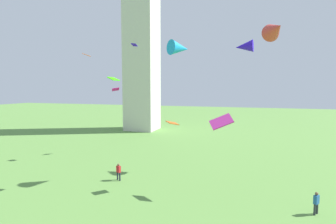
{
  "coord_description": "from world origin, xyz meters",
  "views": [
    {
      "loc": [
        5.47,
        -0.99,
        8.7
      ],
      "look_at": [
        -0.75,
        18.88,
        6.76
      ],
      "focal_mm": 27.61,
      "sensor_mm": 36.0,
      "label": 1
    }
  ],
  "objects_px": {
    "kite_flying_1": "(244,47)",
    "kite_flying_9": "(116,89)",
    "person_1": "(119,171)",
    "kite_flying_2": "(86,55)",
    "monument_obelisk": "(141,3)",
    "kite_flying_4": "(114,79)",
    "kite_flying_5": "(221,122)",
    "person_3": "(316,202)",
    "kite_flying_8": "(275,29)",
    "kite_flying_7": "(172,123)",
    "kite_flying_3": "(134,45)",
    "kite_flying_6": "(180,48)"
  },
  "relations": [
    {
      "from": "kite_flying_8",
      "to": "kite_flying_9",
      "type": "bearing_deg",
      "value": 122.27
    },
    {
      "from": "person_1",
      "to": "person_3",
      "type": "distance_m",
      "value": 16.29
    },
    {
      "from": "person_1",
      "to": "kite_flying_5",
      "type": "distance_m",
      "value": 10.79
    },
    {
      "from": "kite_flying_4",
      "to": "kite_flying_6",
      "type": "distance_m",
      "value": 6.89
    },
    {
      "from": "kite_flying_6",
      "to": "kite_flying_8",
      "type": "distance_m",
      "value": 11.76
    },
    {
      "from": "kite_flying_3",
      "to": "kite_flying_5",
      "type": "xyz_separation_m",
      "value": [
        11.54,
        -8.75,
        -7.96
      ]
    },
    {
      "from": "monument_obelisk",
      "to": "kite_flying_6",
      "type": "distance_m",
      "value": 32.59
    },
    {
      "from": "kite_flying_1",
      "to": "kite_flying_4",
      "type": "distance_m",
      "value": 14.23
    },
    {
      "from": "kite_flying_7",
      "to": "person_1",
      "type": "bearing_deg",
      "value": 122.04
    },
    {
      "from": "person_1",
      "to": "kite_flying_1",
      "type": "relative_size",
      "value": 0.81
    },
    {
      "from": "kite_flying_3",
      "to": "kite_flying_8",
      "type": "relative_size",
      "value": 0.52
    },
    {
      "from": "monument_obelisk",
      "to": "kite_flying_9",
      "type": "distance_m",
      "value": 25.88
    },
    {
      "from": "kite_flying_1",
      "to": "kite_flying_6",
      "type": "relative_size",
      "value": 0.81
    },
    {
      "from": "kite_flying_3",
      "to": "kite_flying_5",
      "type": "bearing_deg",
      "value": 159.36
    },
    {
      "from": "kite_flying_1",
      "to": "kite_flying_9",
      "type": "height_order",
      "value": "kite_flying_1"
    },
    {
      "from": "person_3",
      "to": "kite_flying_1",
      "type": "xyz_separation_m",
      "value": [
        -5.24,
        9.44,
        12.14
      ]
    },
    {
      "from": "kite_flying_7",
      "to": "kite_flying_9",
      "type": "height_order",
      "value": "kite_flying_9"
    },
    {
      "from": "kite_flying_6",
      "to": "person_3",
      "type": "bearing_deg",
      "value": -162.82
    },
    {
      "from": "person_1",
      "to": "kite_flying_5",
      "type": "height_order",
      "value": "kite_flying_5"
    },
    {
      "from": "kite_flying_4",
      "to": "kite_flying_9",
      "type": "height_order",
      "value": "kite_flying_4"
    },
    {
      "from": "kite_flying_3",
      "to": "kite_flying_7",
      "type": "relative_size",
      "value": 0.68
    },
    {
      "from": "kite_flying_1",
      "to": "kite_flying_6",
      "type": "bearing_deg",
      "value": -42.86
    },
    {
      "from": "kite_flying_1",
      "to": "kite_flying_4",
      "type": "height_order",
      "value": "kite_flying_1"
    },
    {
      "from": "kite_flying_1",
      "to": "kite_flying_5",
      "type": "relative_size",
      "value": 0.96
    },
    {
      "from": "kite_flying_3",
      "to": "kite_flying_7",
      "type": "bearing_deg",
      "value": 146.82
    },
    {
      "from": "monument_obelisk",
      "to": "kite_flying_4",
      "type": "height_order",
      "value": "monument_obelisk"
    },
    {
      "from": "kite_flying_2",
      "to": "monument_obelisk",
      "type": "bearing_deg",
      "value": -132.88
    },
    {
      "from": "kite_flying_3",
      "to": "person_3",
      "type": "bearing_deg",
      "value": 167.31
    },
    {
      "from": "kite_flying_2",
      "to": "kite_flying_7",
      "type": "distance_m",
      "value": 19.02
    },
    {
      "from": "kite_flying_1",
      "to": "kite_flying_8",
      "type": "height_order",
      "value": "kite_flying_1"
    },
    {
      "from": "person_3",
      "to": "kite_flying_5",
      "type": "bearing_deg",
      "value": 114.82
    },
    {
      "from": "person_1",
      "to": "kite_flying_2",
      "type": "height_order",
      "value": "kite_flying_2"
    },
    {
      "from": "person_1",
      "to": "kite_flying_4",
      "type": "distance_m",
      "value": 8.68
    },
    {
      "from": "kite_flying_6",
      "to": "kite_flying_8",
      "type": "height_order",
      "value": "kite_flying_6"
    },
    {
      "from": "person_1",
      "to": "kite_flying_4",
      "type": "height_order",
      "value": "kite_flying_4"
    },
    {
      "from": "kite_flying_4",
      "to": "kite_flying_8",
      "type": "bearing_deg",
      "value": 74.1
    },
    {
      "from": "monument_obelisk",
      "to": "kite_flying_3",
      "type": "bearing_deg",
      "value": -69.35
    },
    {
      "from": "kite_flying_5",
      "to": "kite_flying_9",
      "type": "xyz_separation_m",
      "value": [
        -14.9,
        9.99,
        2.5
      ]
    },
    {
      "from": "kite_flying_4",
      "to": "kite_flying_6",
      "type": "xyz_separation_m",
      "value": [
        4.82,
        3.94,
        2.94
      ]
    },
    {
      "from": "kite_flying_6",
      "to": "kite_flying_2",
      "type": "bearing_deg",
      "value": 16.31
    },
    {
      "from": "person_1",
      "to": "kite_flying_7",
      "type": "relative_size",
      "value": 1.3
    },
    {
      "from": "kite_flying_4",
      "to": "kite_flying_5",
      "type": "distance_m",
      "value": 9.79
    },
    {
      "from": "kite_flying_2",
      "to": "kite_flying_5",
      "type": "relative_size",
      "value": 0.61
    },
    {
      "from": "kite_flying_1",
      "to": "kite_flying_7",
      "type": "distance_m",
      "value": 12.19
    },
    {
      "from": "person_3",
      "to": "kite_flying_2",
      "type": "distance_m",
      "value": 30.27
    },
    {
      "from": "person_1",
      "to": "kite_flying_5",
      "type": "xyz_separation_m",
      "value": [
        9.5,
        -0.44,
        5.11
      ]
    },
    {
      "from": "kite_flying_6",
      "to": "kite_flying_9",
      "type": "relative_size",
      "value": 2.32
    },
    {
      "from": "kite_flying_2",
      "to": "kite_flying_9",
      "type": "height_order",
      "value": "kite_flying_2"
    },
    {
      "from": "kite_flying_2",
      "to": "kite_flying_7",
      "type": "relative_size",
      "value": 1.02
    },
    {
      "from": "kite_flying_9",
      "to": "kite_flying_3",
      "type": "bearing_deg",
      "value": -57.78
    }
  ]
}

